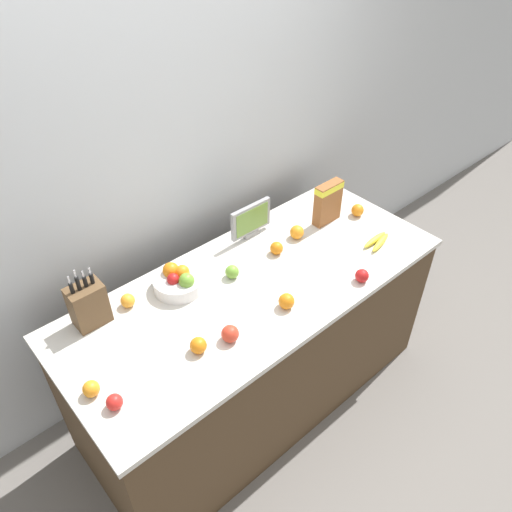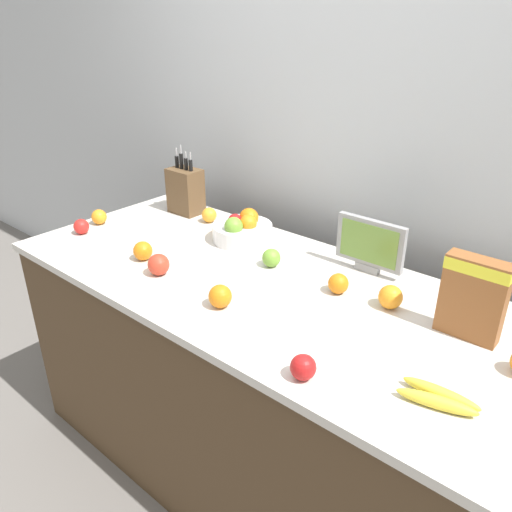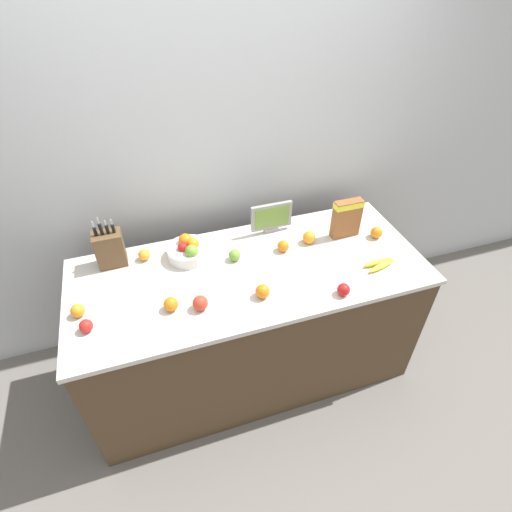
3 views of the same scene
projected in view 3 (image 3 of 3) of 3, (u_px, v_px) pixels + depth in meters
name	position (u px, v px, depth m)	size (l,w,h in m)	color
ground_plane	(251.00, 365.00, 2.87)	(14.00, 14.00, 0.00)	slate
wall_back	(219.00, 160.00, 2.50)	(9.00, 0.06, 2.60)	silver
counter	(251.00, 323.00, 2.57)	(2.03, 0.85, 0.92)	#4C3823
knife_block	(110.00, 249.00, 2.25)	(0.16, 0.11, 0.32)	brown
small_monitor	(271.00, 217.00, 2.49)	(0.26, 0.03, 0.20)	gray
cereal_box	(347.00, 217.00, 2.45)	(0.18, 0.06, 0.25)	brown
fruit_bowl	(189.00, 250.00, 2.34)	(0.25, 0.25, 0.13)	silver
banana_bunch	(380.00, 264.00, 2.29)	(0.20, 0.10, 0.03)	yellow
apple_rear	(200.00, 303.00, 2.03)	(0.08, 0.08, 0.08)	red
apple_leftmost	(343.00, 290.00, 2.11)	(0.07, 0.07, 0.07)	red
apple_front	(235.00, 255.00, 2.33)	(0.07, 0.07, 0.07)	#6B9E33
apple_rightmost	(86.00, 326.00, 1.92)	(0.07, 0.07, 0.07)	red
orange_back_center	(376.00, 233.00, 2.49)	(0.07, 0.07, 0.07)	orange
orange_front_left	(283.00, 246.00, 2.39)	(0.07, 0.07, 0.07)	orange
orange_by_cereal	(144.00, 255.00, 2.33)	(0.07, 0.07, 0.07)	orange
orange_front_right	(171.00, 304.00, 2.02)	(0.07, 0.07, 0.07)	orange
orange_mid_right	(262.00, 291.00, 2.09)	(0.08, 0.08, 0.08)	orange
orange_near_bowl	(78.00, 311.00, 1.99)	(0.07, 0.07, 0.07)	orange
orange_front_center	(309.00, 237.00, 2.45)	(0.08, 0.08, 0.08)	orange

